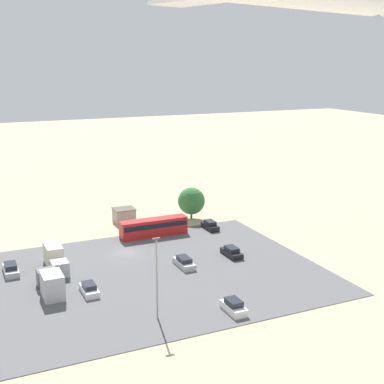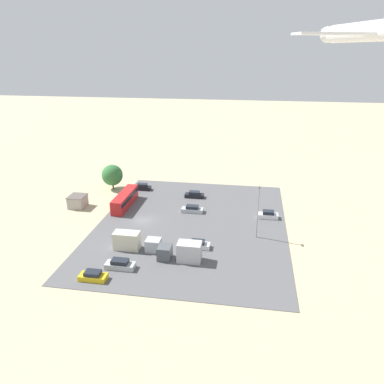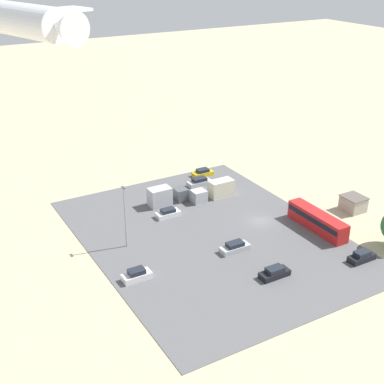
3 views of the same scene
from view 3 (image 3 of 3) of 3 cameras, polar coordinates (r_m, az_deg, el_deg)
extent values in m
plane|color=tan|center=(90.56, 7.34, -3.13)|extent=(400.00, 400.00, 0.00)
cube|color=#565659|center=(85.44, 1.90, -4.71)|extent=(48.84, 37.11, 0.08)
cube|color=#9E998E|center=(97.07, 16.82, -1.21)|extent=(3.73, 3.35, 2.54)
cube|color=#59514C|center=(96.52, 16.91, -0.50)|extent=(3.97, 3.59, 0.12)
cube|color=red|center=(88.91, 13.22, -3.02)|extent=(11.88, 2.45, 3.02)
cube|color=black|center=(88.66, 13.25, -2.71)|extent=(11.40, 2.49, 0.85)
cube|color=gold|center=(107.25, 1.14, 1.97)|extent=(1.91, 4.22, 0.83)
cube|color=#1E232D|center=(106.98, 1.15, 2.32)|extent=(1.60, 2.37, 0.61)
cube|color=black|center=(82.61, 17.64, -6.71)|extent=(1.75, 4.27, 0.92)
cube|color=#1E232D|center=(82.22, 17.71, -6.24)|extent=(1.47, 2.39, 0.67)
cube|color=#ADB2B7|center=(102.91, 0.79, 0.97)|extent=(1.92, 4.76, 0.89)
cube|color=#1E232D|center=(102.61, 0.79, 1.36)|extent=(1.61, 2.66, 0.65)
cube|color=#ADB2B7|center=(81.41, 4.59, -6.02)|extent=(1.84, 4.69, 0.85)
cube|color=#1E232D|center=(81.03, 4.61, -5.57)|extent=(1.55, 2.62, 0.63)
cube|color=silver|center=(91.21, -2.57, -2.37)|extent=(1.81, 4.19, 0.82)
cube|color=#1E232D|center=(90.89, -2.58, -1.98)|extent=(1.52, 2.35, 0.60)
cube|color=black|center=(76.15, 8.79, -8.63)|extent=(1.84, 4.43, 0.86)
cube|color=#1E232D|center=(75.75, 8.83, -8.16)|extent=(1.55, 2.48, 0.63)
cube|color=silver|center=(75.10, -5.91, -8.95)|extent=(1.84, 4.07, 0.93)
cube|color=#1E232D|center=(74.66, -5.94, -8.43)|extent=(1.55, 2.28, 0.68)
cube|color=#ADB2B7|center=(95.97, 0.72, -0.44)|extent=(2.32, 2.52, 2.20)
cube|color=beige|center=(98.06, 3.12, 0.40)|extent=(2.32, 4.48, 3.14)
cube|color=#4C5156|center=(96.56, -1.24, -0.25)|extent=(2.58, 2.21, 2.30)
cube|color=#B2B2B7|center=(94.61, -3.46, -0.51)|extent=(2.58, 3.92, 3.29)
cylinder|color=gray|center=(80.82, -7.15, -2.78)|extent=(0.20, 0.20, 9.73)
cube|color=#4C4C51|center=(78.63, -7.34, 0.48)|extent=(0.90, 0.28, 0.20)
cone|color=white|center=(50.38, -13.53, 16.72)|extent=(4.28, 3.95, 3.08)
camera|label=1|loc=(92.15, -47.86, 9.16)|focal=50.00mm
camera|label=2|loc=(133.34, -18.63, 19.61)|focal=35.00mm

